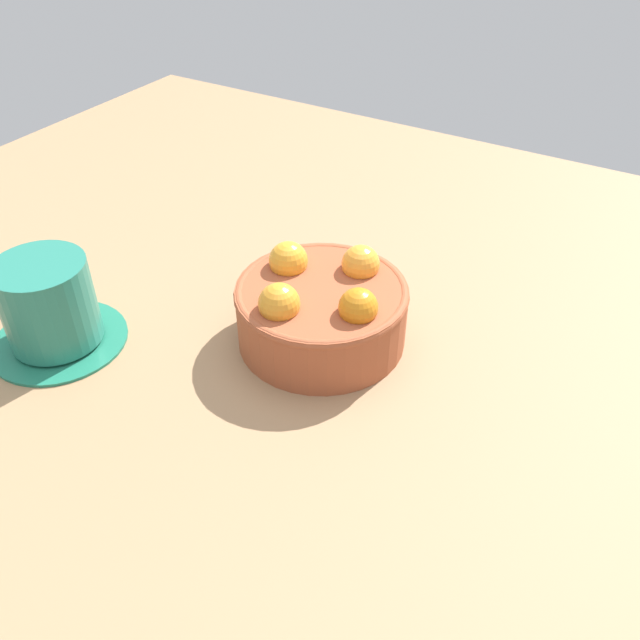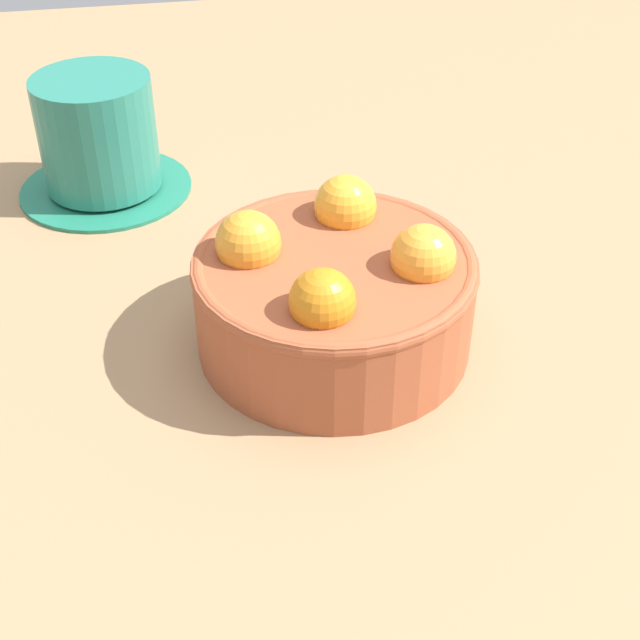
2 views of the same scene
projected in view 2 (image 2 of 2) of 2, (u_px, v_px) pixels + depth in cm
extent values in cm
cube|color=#997551|center=(333.00, 370.00, 56.71)|extent=(132.95, 109.09, 4.43)
cylinder|color=#9E4C2D|center=(334.00, 302.00, 53.53)|extent=(16.39, 16.39, 6.09)
torus|color=#9E4C2D|center=(335.00, 265.00, 51.93)|extent=(16.59, 16.59, 1.00)
sphere|color=orange|center=(322.00, 301.00, 47.37)|extent=(3.59, 3.59, 3.59)
sphere|color=orange|center=(423.00, 257.00, 50.74)|extent=(3.74, 3.74, 3.74)
sphere|color=orange|center=(345.00, 206.00, 55.25)|extent=(3.85, 3.85, 3.85)
sphere|color=orange|center=(248.00, 243.00, 51.87)|extent=(3.83, 3.83, 3.83)
cylinder|color=#207258|center=(106.00, 186.00, 70.39)|extent=(13.15, 13.15, 0.60)
cylinder|color=#237260|center=(98.00, 133.00, 67.65)|extent=(8.76, 8.76, 8.47)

